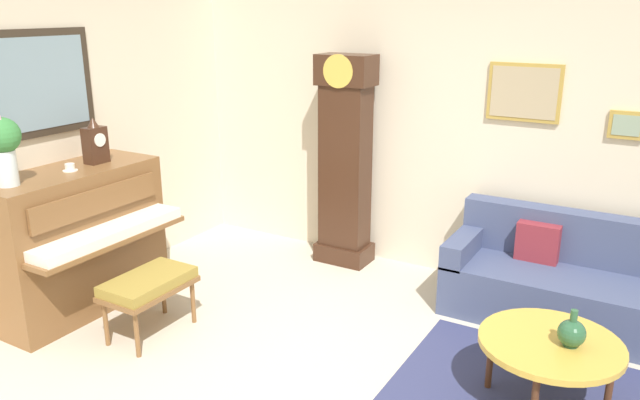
% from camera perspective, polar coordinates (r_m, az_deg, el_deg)
% --- Properties ---
extents(ground_plane, '(6.40, 6.00, 0.10)m').
position_cam_1_polar(ground_plane, '(4.35, -1.78, -17.52)').
color(ground_plane, beige).
extents(wall_left, '(0.13, 4.90, 2.80)m').
position_cam_1_polar(wall_left, '(5.53, -25.48, 4.94)').
color(wall_left, beige).
rests_on(wall_left, ground_plane).
extents(wall_back, '(5.30, 0.13, 2.80)m').
position_cam_1_polar(wall_back, '(5.83, 10.86, 6.81)').
color(wall_back, beige).
rests_on(wall_back, ground_plane).
extents(piano, '(0.87, 1.44, 1.19)m').
position_cam_1_polar(piano, '(5.50, -21.36, -3.39)').
color(piano, brown).
rests_on(piano, ground_plane).
extents(piano_bench, '(0.42, 0.70, 0.48)m').
position_cam_1_polar(piano_bench, '(4.95, -15.42, -7.54)').
color(piano_bench, brown).
rests_on(piano_bench, ground_plane).
extents(grandfather_clock, '(0.52, 0.34, 2.03)m').
position_cam_1_polar(grandfather_clock, '(5.97, 2.31, 3.05)').
color(grandfather_clock, '#3D2316').
rests_on(grandfather_clock, ground_plane).
extents(couch, '(1.90, 0.80, 0.84)m').
position_cam_1_polar(couch, '(5.41, 21.90, -7.11)').
color(couch, '#424C70').
rests_on(couch, ground_plane).
extents(coffee_table, '(0.88, 0.88, 0.45)m').
position_cam_1_polar(coffee_table, '(4.22, 20.34, -12.36)').
color(coffee_table, gold).
rests_on(coffee_table, ground_plane).
extents(mantel_clock, '(0.13, 0.18, 0.38)m').
position_cam_1_polar(mantel_clock, '(5.47, -19.88, 4.96)').
color(mantel_clock, '#3D2316').
rests_on(mantel_clock, piano).
extents(flower_vase, '(0.26, 0.26, 0.58)m').
position_cam_1_polar(flower_vase, '(4.99, -27.03, 4.66)').
color(flower_vase, silver).
rests_on(flower_vase, piano).
extents(teacup, '(0.12, 0.12, 0.06)m').
position_cam_1_polar(teacup, '(5.30, -21.91, 2.73)').
color(teacup, white).
rests_on(teacup, piano).
extents(green_jug, '(0.17, 0.17, 0.24)m').
position_cam_1_polar(green_jug, '(4.15, 22.04, -11.21)').
color(green_jug, '#234C33').
rests_on(green_jug, coffee_table).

